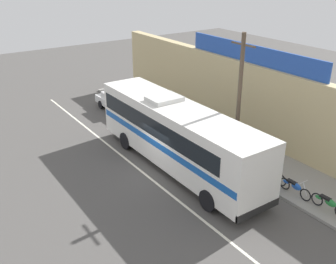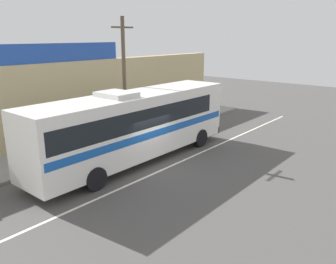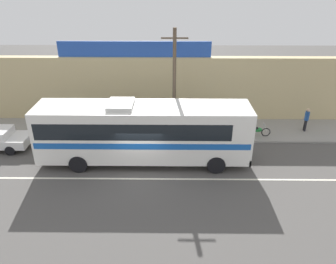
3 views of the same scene
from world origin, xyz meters
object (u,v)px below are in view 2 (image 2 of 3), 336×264
(utility_pole, at_px, (124,79))
(motorcycle_green, at_px, (147,126))
(motorcycle_red, at_px, (164,122))
(intercity_bus, at_px, (134,123))
(motorcycle_black, at_px, (178,117))
(pedestrian_near_shop, at_px, (197,101))

(utility_pole, relative_size, motorcycle_green, 3.76)
(motorcycle_red, bearing_deg, intercity_bus, -152.97)
(intercity_bus, bearing_deg, motorcycle_black, 22.24)
(utility_pole, distance_m, pedestrian_near_shop, 9.74)
(motorcycle_green, bearing_deg, motorcycle_black, 0.51)
(motorcycle_green, xyz_separation_m, pedestrian_near_shop, (6.97, 0.93, 0.56))
(motorcycle_green, relative_size, motorcycle_black, 1.04)
(intercity_bus, bearing_deg, utility_pole, 54.81)
(motorcycle_green, distance_m, pedestrian_near_shop, 7.06)
(motorcycle_red, xyz_separation_m, motorcycle_black, (1.77, 0.14, 0.00))
(motorcycle_red, distance_m, pedestrian_near_shop, 5.51)
(intercity_bus, distance_m, utility_pole, 3.71)
(motorcycle_black, bearing_deg, motorcycle_red, -175.38)
(motorcycle_black, distance_m, pedestrian_near_shop, 3.77)
(intercity_bus, xyz_separation_m, motorcycle_black, (7.49, 3.06, -1.50))
(motorcycle_green, xyz_separation_m, motorcycle_red, (1.59, -0.11, 0.00))
(motorcycle_red, height_order, motorcycle_black, same)
(intercity_bus, xyz_separation_m, utility_pole, (1.86, 2.64, 1.82))
(utility_pole, xyz_separation_m, motorcycle_black, (5.63, 0.42, -3.32))
(utility_pole, height_order, motorcycle_black, utility_pole)
(intercity_bus, height_order, motorcycle_black, intercity_bus)
(motorcycle_green, bearing_deg, pedestrian_near_shop, 7.56)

